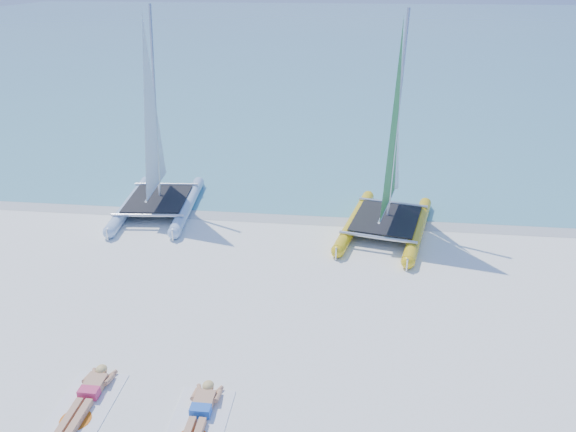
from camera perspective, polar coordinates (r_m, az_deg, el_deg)
name	(u,v)px	position (r m, az deg, el deg)	size (l,w,h in m)	color
ground	(252,308)	(13.48, -3.71, -9.30)	(140.00, 140.00, 0.00)	white
sea	(340,31)	(74.46, 5.27, 18.23)	(140.00, 115.00, 0.01)	#6EB8B7
wet_sand_strip	(281,215)	(18.27, -0.68, 0.15)	(140.00, 1.40, 0.01)	beige
catamaran_blue	(154,152)	(18.53, -13.45, 6.32)	(2.73, 5.01, 6.58)	#B2C8EB
catamaran_yellow	(393,161)	(17.10, 10.59, 5.47)	(3.25, 5.30, 6.57)	yellow
towel_a	(84,406)	(11.50, -19.98, -17.71)	(1.00, 1.85, 0.02)	white
sunbather_a	(88,394)	(11.55, -19.64, -16.70)	(0.37, 1.73, 0.26)	#DCAD73
towel_b	(198,425)	(10.65, -9.18, -20.24)	(1.00, 1.85, 0.02)	white
sunbather_b	(200,413)	(10.71, -8.94, -19.12)	(0.37, 1.73, 0.26)	#DCAD73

